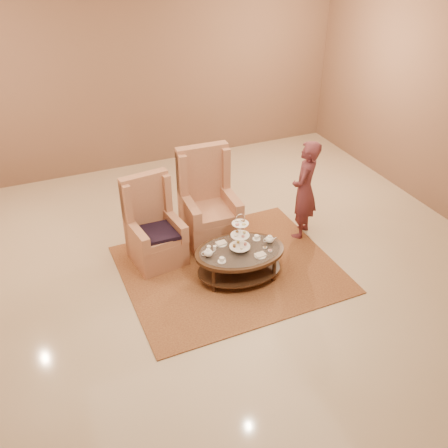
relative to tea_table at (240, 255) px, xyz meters
name	(u,v)px	position (x,y,z in m)	size (l,w,h in m)	color
ground	(220,283)	(-0.29, -0.02, -0.37)	(8.00, 8.00, 0.00)	#C7B394
ceiling	(220,283)	(-0.29, -0.02, -0.37)	(8.00, 8.00, 0.02)	silver
wall_back	(133,74)	(-0.29, 3.98, 1.38)	(8.00, 0.04, 3.50)	brown
rug	(230,269)	(-0.06, 0.20, -0.36)	(2.89, 2.42, 0.02)	olive
tea_table	(240,255)	(0.00, 0.00, 0.00)	(1.30, 0.97, 1.01)	black
armchair_left	(154,233)	(-0.92, 0.87, 0.06)	(0.76, 0.78, 1.26)	#B07353
armchair_right	(208,210)	(-0.02, 1.09, 0.11)	(0.79, 0.82, 1.41)	#B07353
person	(304,190)	(1.31, 0.59, 0.40)	(0.66, 0.65, 1.54)	#5B272C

